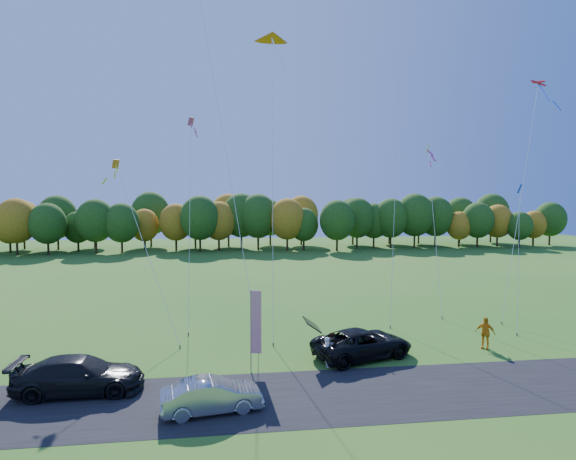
{
  "coord_description": "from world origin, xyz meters",
  "views": [
    {
      "loc": [
        -3.78,
        -23.85,
        9.1
      ],
      "look_at": [
        0.0,
        6.0,
        7.0
      ],
      "focal_mm": 28.0,
      "sensor_mm": 36.0,
      "label": 1
    }
  ],
  "objects": [
    {
      "name": "kite_parafoil_orange",
      "position": [
        9.98,
        12.36,
        16.55
      ],
      "size": [
        7.29,
        13.44,
        33.49
      ],
      "color": "#4C3F33",
      "rests_on": "ground"
    },
    {
      "name": "kite_diamond_white",
      "position": [
        12.68,
        10.93,
        6.92
      ],
      "size": [
        1.91,
        6.69,
        14.12
      ],
      "color": "#4C3F33",
      "rests_on": "ground"
    },
    {
      "name": "person_tailgate_a",
      "position": [
        1.34,
        -0.54,
        0.82
      ],
      "size": [
        0.41,
        0.61,
        1.64
      ],
      "primitive_type": "imported",
      "rotation": [
        0.0,
        0.0,
        1.54
      ],
      "color": "silver",
      "rests_on": "ground"
    },
    {
      "name": "kite_delta_red",
      "position": [
        -0.83,
        8.18,
        12.13
      ],
      "size": [
        2.69,
        10.1,
        23.3
      ],
      "color": "#4C3F33",
      "rests_on": "ground"
    },
    {
      "name": "feather_flag",
      "position": [
        -2.6,
        -0.78,
        2.72
      ],
      "size": [
        0.58,
        0.13,
        4.44
      ],
      "color": "#999999",
      "rests_on": "ground"
    },
    {
      "name": "person_east",
      "position": [
        11.48,
        1.18,
        0.96
      ],
      "size": [
        1.17,
        1.09,
        1.93
      ],
      "primitive_type": "imported",
      "rotation": [
        0.0,
        0.0,
        -0.69
      ],
      "color": "orange",
      "rests_on": "ground"
    },
    {
      "name": "black_suv",
      "position": [
        3.63,
        0.62,
        0.82
      ],
      "size": [
        6.45,
        4.44,
        1.64
      ],
      "primitive_type": "imported",
      "rotation": [
        0.0,
        0.0,
        1.89
      ],
      "color": "black",
      "rests_on": "ground"
    },
    {
      "name": "kite_diamond_pink",
      "position": [
        -6.85,
        10.18,
        8.09
      ],
      "size": [
        1.09,
        8.57,
        16.05
      ],
      "color": "#4C3F33",
      "rests_on": "ground"
    },
    {
      "name": "dark_truck_a",
      "position": [
        -10.92,
        -2.28,
        0.85
      ],
      "size": [
        5.88,
        2.48,
        1.69
      ],
      "primitive_type": "imported",
      "rotation": [
        0.0,
        0.0,
        1.59
      ],
      "color": "black",
      "rests_on": "ground"
    },
    {
      "name": "ground",
      "position": [
        0.0,
        0.0,
        0.0
      ],
      "size": [
        160.0,
        160.0,
        0.0
      ],
      "primitive_type": "plane",
      "color": "#245F19"
    },
    {
      "name": "person_tailgate_b",
      "position": [
        1.65,
        -0.33,
        0.9
      ],
      "size": [
        0.93,
        1.05,
        1.8
      ],
      "primitive_type": "imported",
      "rotation": [
        0.0,
        0.0,
        1.23
      ],
      "color": "gray",
      "rests_on": "ground"
    },
    {
      "name": "tree_line",
      "position": [
        0.0,
        55.0,
        0.0
      ],
      "size": [
        116.0,
        12.0,
        10.0
      ],
      "primitive_type": null,
      "color": "#1E4711",
      "rests_on": "ground"
    },
    {
      "name": "kite_diamond_yellow",
      "position": [
        -9.35,
        6.15,
        5.86
      ],
      "size": [
        5.32,
        5.77,
        12.12
      ],
      "color": "#4C3F33",
      "rests_on": "ground"
    },
    {
      "name": "silver_sedan",
      "position": [
        -4.67,
        -4.97,
        0.71
      ],
      "size": [
        4.48,
        2.2,
        1.41
      ],
      "primitive_type": "imported",
      "rotation": [
        0.0,
        0.0,
        1.74
      ],
      "color": "#A0A0A4",
      "rests_on": "ground"
    },
    {
      "name": "asphalt_strip",
      "position": [
        0.0,
        -4.0,
        0.01
      ],
      "size": [
        90.0,
        6.0,
        0.01
      ],
      "primitive_type": "cube",
      "color": "black",
      "rests_on": "ground"
    },
    {
      "name": "kite_delta_blue",
      "position": [
        -4.48,
        7.81,
        14.6
      ],
      "size": [
        6.07,
        9.91,
        30.1
      ],
      "color": "#4C3F33",
      "rests_on": "ground"
    },
    {
      "name": "kite_diamond_blue_low",
      "position": [
        16.31,
        5.28,
        5.0
      ],
      "size": [
        3.14,
        4.56,
        10.5
      ],
      "color": "#4C3F33",
      "rests_on": "ground"
    },
    {
      "name": "kite_parafoil_rainbow",
      "position": [
        18.76,
        8.71,
        9.54
      ],
      "size": [
        7.63,
        6.14,
        19.3
      ],
      "color": "#4C3F33",
      "rests_on": "ground"
    }
  ]
}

